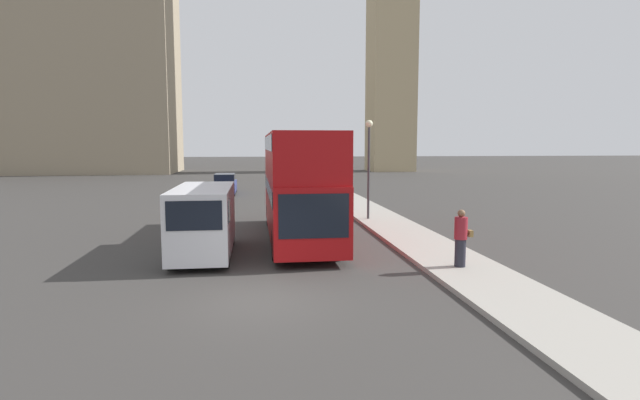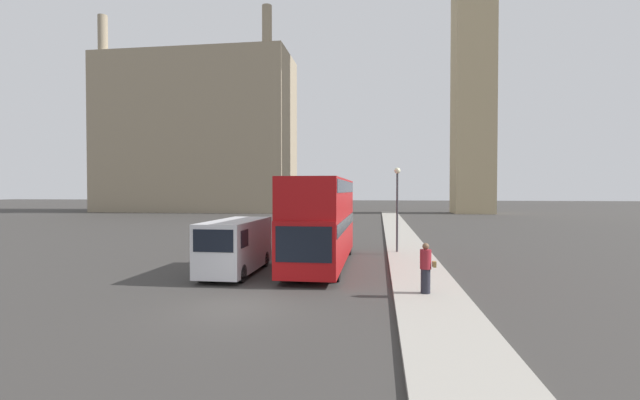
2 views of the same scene
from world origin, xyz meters
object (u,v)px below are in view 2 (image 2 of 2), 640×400
Objects in this scene: pedestrian at (426,268)px; white_van at (235,245)px; clock_tower at (474,6)px; parked_sedan at (306,222)px; street_lamp at (397,195)px; red_double_decker_bus at (322,217)px.

white_van is at bearing 158.59° from pedestrian.
clock_tower reaches higher than parked_sedan.
street_lamp reaches higher than pedestrian.
pedestrian reaches higher than parked_sedan.
white_van is at bearing -142.82° from red_double_decker_bus.
parked_sedan is at bearing 91.44° from white_van.
pedestrian is at bearing -86.81° from street_lamp.
parked_sedan is (-22.22, -32.33, -33.19)m from clock_tower.
white_van is 1.09× the size of street_lamp.
clock_tower is at bearing 55.49° from parked_sedan.
red_double_decker_bus is at bearing -78.11° from parked_sedan.
red_double_decker_bus is 1.95× the size of white_van.
clock_tower reaches higher than white_van.
clock_tower is 67.23m from white_van.
white_van is (-21.66, -54.65, -32.61)m from clock_tower.
white_van is 3.05× the size of pedestrian.
parked_sedan is at bearing 101.89° from red_double_decker_bus.
red_double_decker_bus is at bearing 127.33° from pedestrian.
street_lamp is at bearing -106.58° from clock_tower.
clock_tower is 6.29× the size of red_double_decker_bus.
red_double_decker_bus is 4.61m from white_van.
street_lamp is (-14.19, -47.66, -30.44)m from clock_tower.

